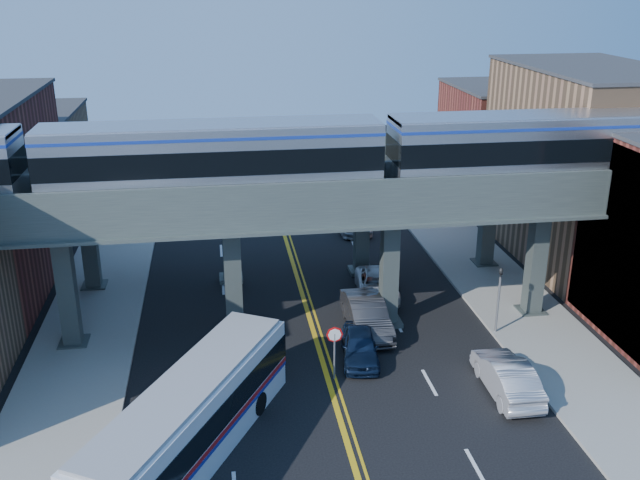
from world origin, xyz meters
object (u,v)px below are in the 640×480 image
(traffic_signal, at_px, (499,293))
(car_lane_d, at_px, (351,218))
(stop_sign, at_px, (335,344))
(car_lane_b, at_px, (367,315))
(car_lane_c, at_px, (377,285))
(car_lane_a, at_px, (360,346))
(transit_bus, at_px, (191,419))
(transit_train, at_px, (213,157))
(car_parked_curb, at_px, (507,376))

(traffic_signal, bearing_deg, car_lane_d, 104.02)
(stop_sign, relative_size, car_lane_b, 0.50)
(traffic_signal, relative_size, car_lane_c, 0.83)
(stop_sign, bearing_deg, car_lane_a, 46.11)
(stop_sign, distance_m, transit_bus, 7.80)
(car_lane_a, relative_size, car_lane_d, 0.78)
(car_lane_c, bearing_deg, transit_train, -151.47)
(transit_bus, height_order, car_lane_c, transit_bus)
(transit_bus, bearing_deg, traffic_signal, -34.30)
(transit_bus, relative_size, car_lane_d, 2.16)
(transit_train, relative_size, car_parked_curb, 9.96)
(traffic_signal, relative_size, car_lane_a, 0.97)
(stop_sign, xyz_separation_m, car_lane_c, (3.90, 8.39, -1.07))
(transit_train, height_order, car_lane_a, transit_train)
(car_lane_d, height_order, car_parked_curb, car_parked_curb)
(transit_train, bearing_deg, traffic_signal, -8.20)
(transit_train, xyz_separation_m, transit_bus, (-1.29, -9.63, -7.75))
(car_lane_c, bearing_deg, car_parked_curb, -64.72)
(traffic_signal, xyz_separation_m, car_lane_b, (-6.46, 1.40, -1.43))
(transit_train, xyz_separation_m, car_lane_b, (7.42, -0.60, -8.46))
(traffic_signal, xyz_separation_m, car_lane_c, (-5.00, 5.39, -1.61))
(transit_bus, height_order, car_lane_d, transit_bus)
(transit_bus, bearing_deg, stop_sign, -24.58)
(transit_bus, bearing_deg, transit_train, 21.36)
(transit_bus, bearing_deg, car_lane_c, -8.99)
(transit_train, xyz_separation_m, car_parked_curb, (12.27, -7.26, -8.52))
(transit_train, relative_size, traffic_signal, 11.91)
(car_lane_b, relative_size, car_parked_curb, 1.08)
(car_lane_a, bearing_deg, transit_bus, -133.99)
(car_lane_a, height_order, car_lane_d, car_lane_d)
(transit_train, height_order, stop_sign, transit_train)
(transit_train, distance_m, stop_sign, 10.35)
(car_lane_b, distance_m, car_lane_c, 4.26)
(car_lane_b, height_order, car_lane_c, car_lane_b)
(traffic_signal, bearing_deg, car_lane_c, 132.86)
(car_lane_a, bearing_deg, car_lane_c, 78.17)
(traffic_signal, bearing_deg, car_parked_curb, -107.04)
(car_lane_c, relative_size, car_parked_curb, 1.01)
(stop_sign, relative_size, transit_bus, 0.22)
(car_lane_a, bearing_deg, car_lane_d, 87.87)
(car_lane_d, xyz_separation_m, car_parked_curb, (2.65, -22.33, 0.02))
(car_lane_a, distance_m, car_lane_d, 18.77)
(stop_sign, bearing_deg, transit_bus, -143.59)
(traffic_signal, bearing_deg, transit_bus, -153.31)
(stop_sign, distance_m, traffic_signal, 9.41)
(car_lane_d, bearing_deg, traffic_signal, -77.74)
(car_lane_c, bearing_deg, car_lane_a, -101.70)
(stop_sign, distance_m, car_lane_b, 5.10)
(transit_bus, distance_m, car_parked_curb, 13.79)
(stop_sign, relative_size, car_lane_d, 0.48)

